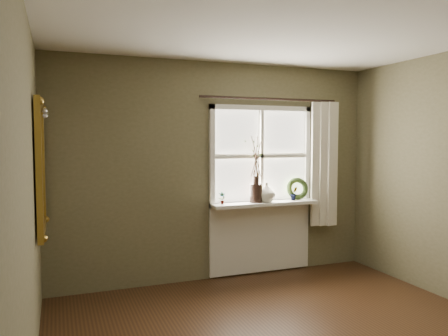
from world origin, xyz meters
name	(u,v)px	position (x,y,z in m)	size (l,w,h in m)	color
ceiling	(330,9)	(0.00, 0.00, 2.60)	(4.50, 4.50, 0.00)	silver
wall_back	(218,171)	(0.00, 2.30, 1.30)	(4.00, 0.10, 2.60)	#676244
wall_left	(14,209)	(-2.05, 0.00, 1.30)	(0.10, 4.50, 2.60)	#676244
window_frame	(261,156)	(0.55, 2.23, 1.48)	(1.36, 0.06, 1.24)	white
window_sill	(265,203)	(0.55, 2.12, 0.90)	(1.36, 0.26, 0.04)	white
window_apron	(261,237)	(0.55, 2.23, 0.46)	(1.36, 0.04, 0.88)	white
dark_jug	(256,193)	(0.43, 2.12, 1.03)	(0.15, 0.15, 0.22)	black
cream_vase	(266,192)	(0.57, 2.12, 1.04)	(0.22, 0.22, 0.23)	silver
wreath	(297,191)	(1.03, 2.16, 1.03)	(0.29, 0.29, 0.07)	#2F451E
potted_plant_left	(222,198)	(-0.01, 2.12, 0.99)	(0.08, 0.05, 0.15)	#2F451E
potted_plant_right	(294,193)	(0.96, 2.12, 1.01)	(0.10, 0.08, 0.17)	#2F451E
curtain	(323,164)	(1.39, 2.13, 1.37)	(0.36, 0.12, 1.59)	silver
curtain_rod	(271,99)	(0.65, 2.17, 2.18)	(0.03, 0.03, 1.84)	black
gilt_mirror	(40,167)	(-1.96, 1.67, 1.44)	(0.10, 1.02, 1.22)	white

